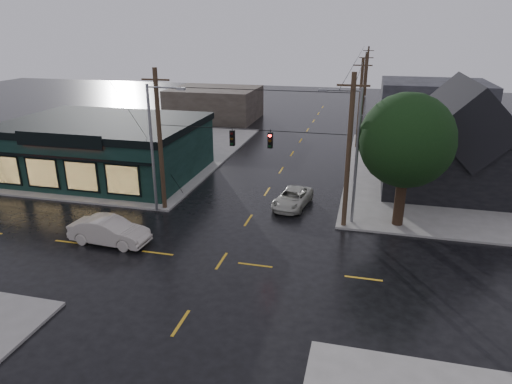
% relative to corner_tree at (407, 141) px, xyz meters
% --- Properties ---
extents(ground_plane, '(160.00, 160.00, 0.00)m').
position_rel_corner_tree_xyz_m(ground_plane, '(-10.01, -7.51, -5.89)').
color(ground_plane, black).
extents(sidewalk_nw, '(28.00, 28.00, 0.15)m').
position_rel_corner_tree_xyz_m(sidewalk_nw, '(-30.01, 12.49, -5.82)').
color(sidewalk_nw, gray).
rests_on(sidewalk_nw, ground).
extents(sidewalk_ne, '(28.00, 28.00, 0.15)m').
position_rel_corner_tree_xyz_m(sidewalk_ne, '(9.99, 12.49, -5.82)').
color(sidewalk_ne, gray).
rests_on(sidewalk_ne, ground).
extents(pizza_shop, '(16.30, 12.34, 4.90)m').
position_rel_corner_tree_xyz_m(pizza_shop, '(-25.01, 5.43, -3.33)').
color(pizza_shop, black).
rests_on(pizza_shop, ground).
extents(ne_building, '(12.60, 11.60, 8.75)m').
position_rel_corner_tree_xyz_m(ne_building, '(4.99, 9.49, -1.42)').
color(ne_building, black).
rests_on(ne_building, ground).
extents(corner_tree, '(6.06, 6.06, 8.80)m').
position_rel_corner_tree_xyz_m(corner_tree, '(0.00, 0.00, 0.00)').
color(corner_tree, black).
rests_on(corner_tree, ground).
extents(utility_pole_nw, '(2.00, 0.32, 10.15)m').
position_rel_corner_tree_xyz_m(utility_pole_nw, '(-16.51, -1.01, -5.89)').
color(utility_pole_nw, black).
rests_on(utility_pole_nw, ground).
extents(utility_pole_ne, '(2.00, 0.32, 10.15)m').
position_rel_corner_tree_xyz_m(utility_pole_ne, '(-3.51, -1.01, -5.89)').
color(utility_pole_ne, black).
rests_on(utility_pole_ne, ground).
extents(utility_pole_far_a, '(2.00, 0.32, 9.65)m').
position_rel_corner_tree_xyz_m(utility_pole_far_a, '(-3.51, 20.49, -5.89)').
color(utility_pole_far_a, black).
rests_on(utility_pole_far_a, ground).
extents(utility_pole_far_b, '(2.00, 0.32, 9.15)m').
position_rel_corner_tree_xyz_m(utility_pole_far_b, '(-3.51, 40.49, -5.89)').
color(utility_pole_far_b, black).
rests_on(utility_pole_far_b, ground).
extents(utility_pole_far_c, '(2.00, 0.32, 9.15)m').
position_rel_corner_tree_xyz_m(utility_pole_far_c, '(-3.51, 60.49, -5.89)').
color(utility_pole_far_c, black).
rests_on(utility_pole_far_c, ground).
extents(span_signal_assembly, '(13.00, 0.48, 1.23)m').
position_rel_corner_tree_xyz_m(span_signal_assembly, '(-9.91, -1.01, -0.19)').
color(span_signal_assembly, black).
rests_on(span_signal_assembly, ground).
extents(streetlight_nw, '(5.40, 0.30, 9.15)m').
position_rel_corner_tree_xyz_m(streetlight_nw, '(-16.81, -1.71, -5.89)').
color(streetlight_nw, gray).
rests_on(streetlight_nw, ground).
extents(streetlight_ne, '(5.40, 0.30, 9.15)m').
position_rel_corner_tree_xyz_m(streetlight_ne, '(-3.01, -0.31, -5.89)').
color(streetlight_ne, gray).
rests_on(streetlight_ne, ground).
extents(bg_building_west, '(12.00, 10.00, 4.40)m').
position_rel_corner_tree_xyz_m(bg_building_west, '(-24.01, 32.49, -3.69)').
color(bg_building_west, '#342C26').
rests_on(bg_building_west, ground).
extents(bg_building_east, '(14.00, 12.00, 5.60)m').
position_rel_corner_tree_xyz_m(bg_building_east, '(5.99, 37.49, -3.09)').
color(bg_building_east, black).
rests_on(bg_building_east, ground).
extents(sedan_cream, '(5.10, 2.03, 1.65)m').
position_rel_corner_tree_xyz_m(sedan_cream, '(-17.43, -6.99, -5.07)').
color(sedan_cream, beige).
rests_on(sedan_cream, ground).
extents(suv_silver, '(2.80, 4.90, 1.29)m').
position_rel_corner_tree_xyz_m(suv_silver, '(-7.47, 1.81, -5.25)').
color(suv_silver, '#B2B2A5').
rests_on(suv_silver, ground).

